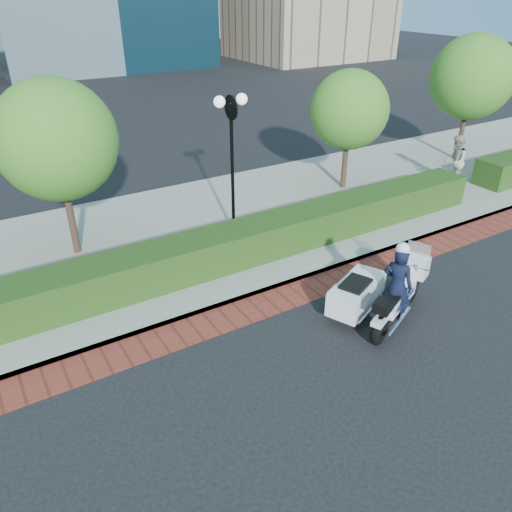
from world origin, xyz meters
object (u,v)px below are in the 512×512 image
tree_c (349,110)px  tree_d (473,77)px  tree_b (56,140)px  pedestrian (455,161)px  police_motorcycle (381,292)px  lamppost (232,145)px

tree_c → tree_d: size_ratio=0.83×
tree_b → tree_d: (16.50, 0.00, 0.18)m
tree_b → pedestrian: 13.95m
police_motorcycle → pedestrian: bearing=6.4°
tree_d → police_motorcycle: 13.41m
lamppost → pedestrian: 9.32m
tree_c → tree_d: (6.50, 0.00, 0.56)m
tree_b → pedestrian: size_ratio=2.50×
lamppost → tree_c: (5.50, 1.30, 0.09)m
tree_b → lamppost: bearing=-16.1°
police_motorcycle → tree_b: bearing=104.2°
lamppost → police_motorcycle: 6.04m
lamppost → police_motorcycle: (0.83, -5.55, -2.21)m
lamppost → pedestrian: (9.10, -0.77, -1.83)m
tree_c → tree_d: tree_d is taller
tree_d → lamppost: bearing=-173.8°
tree_b → tree_c: size_ratio=1.14×
tree_d → pedestrian: tree_d is taller
tree_c → police_motorcycle: tree_c is taller
tree_b → police_motorcycle: size_ratio=1.76×
lamppost → tree_d: tree_d is taller
tree_d → police_motorcycle: (-11.17, -6.85, -2.86)m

